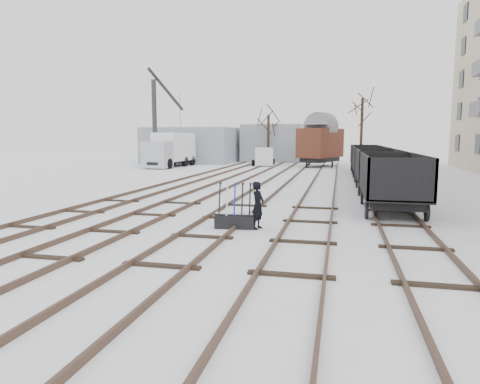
# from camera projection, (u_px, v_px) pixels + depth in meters

# --- Properties ---
(ground) EXTENTS (120.00, 120.00, 0.00)m
(ground) POSITION_uv_depth(u_px,v_px,m) (202.00, 237.00, 12.78)
(ground) COLOR white
(ground) RESTS_ON ground
(tracks) EXTENTS (13.90, 52.00, 0.16)m
(tracks) POSITION_uv_depth(u_px,v_px,m) (272.00, 185.00, 25.98)
(tracks) COLOR black
(tracks) RESTS_ON ground
(shed_left) EXTENTS (10.00, 8.00, 4.10)m
(shed_left) POSITION_uv_depth(u_px,v_px,m) (192.00, 145.00, 50.22)
(shed_left) COLOR #9099A2
(shed_left) RESTS_ON ground
(shed_right) EXTENTS (7.00, 6.00, 4.50)m
(shed_right) POSITION_uv_depth(u_px,v_px,m) (273.00, 143.00, 52.03)
(shed_right) COLOR #9099A2
(shed_right) RESTS_ON ground
(ground_frame) EXTENTS (1.33, 0.53, 1.49)m
(ground_frame) POSITION_uv_depth(u_px,v_px,m) (235.00, 220.00, 14.02)
(ground_frame) COLOR black
(ground_frame) RESTS_ON ground
(worker) EXTENTS (0.50, 0.64, 1.56)m
(worker) POSITION_uv_depth(u_px,v_px,m) (258.00, 205.00, 13.88)
(worker) COLOR black
(worker) RESTS_ON ground
(freight_wagon_a) EXTENTS (2.25, 5.61, 2.29)m
(freight_wagon_a) POSITION_uv_depth(u_px,v_px,m) (391.00, 190.00, 17.09)
(freight_wagon_a) COLOR black
(freight_wagon_a) RESTS_ON ground
(freight_wagon_b) EXTENTS (2.25, 5.61, 2.29)m
(freight_wagon_b) POSITION_uv_depth(u_px,v_px,m) (378.00, 176.00, 23.28)
(freight_wagon_b) COLOR black
(freight_wagon_b) RESTS_ON ground
(freight_wagon_c) EXTENTS (2.25, 5.61, 2.29)m
(freight_wagon_c) POSITION_uv_depth(u_px,v_px,m) (370.00, 168.00, 29.46)
(freight_wagon_c) COLOR black
(freight_wagon_c) RESTS_ON ground
(freight_wagon_d) EXTENTS (2.25, 5.61, 2.29)m
(freight_wagon_d) POSITION_uv_depth(u_px,v_px,m) (365.00, 162.00, 35.64)
(freight_wagon_d) COLOR black
(freight_wagon_d) RESTS_ON ground
(box_van_wagon) EXTENTS (4.82, 6.21, 4.21)m
(box_van_wagon) POSITION_uv_depth(u_px,v_px,m) (321.00, 142.00, 42.81)
(box_van_wagon) COLOR black
(box_van_wagon) RESTS_ON ground
(lorry) EXTENTS (2.86, 7.63, 3.40)m
(lorry) POSITION_uv_depth(u_px,v_px,m) (170.00, 149.00, 42.42)
(lorry) COLOR black
(lorry) RESTS_ON ground
(panel_van) EXTENTS (2.57, 4.40, 1.82)m
(panel_van) POSITION_uv_depth(u_px,v_px,m) (264.00, 156.00, 44.79)
(panel_van) COLOR silver
(panel_van) RESTS_ON ground
(crane) EXTENTS (2.47, 5.93, 9.93)m
(crane) POSITION_uv_depth(u_px,v_px,m) (156.00, 140.00, 44.52)
(crane) COLOR #28282D
(crane) RESTS_ON ground
(tree_far_left) EXTENTS (0.30, 0.30, 5.43)m
(tree_far_left) POSITION_uv_depth(u_px,v_px,m) (268.00, 139.00, 48.26)
(tree_far_left) COLOR black
(tree_far_left) RESTS_ON ground
(tree_far_right) EXTENTS (0.30, 0.30, 7.26)m
(tree_far_right) POSITION_uv_depth(u_px,v_px,m) (361.00, 131.00, 47.56)
(tree_far_right) COLOR black
(tree_far_right) RESTS_ON ground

